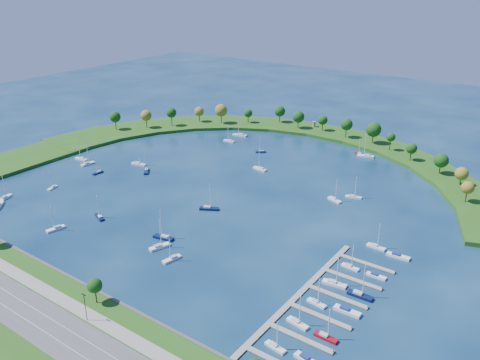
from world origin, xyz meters
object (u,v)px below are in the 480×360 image
Objects in this scene: moored_boat_7 at (359,153)px; moored_boat_12 at (209,208)px; docked_boat_7 at (360,295)px; moored_boat_2 at (98,172)px; moored_boat_9 at (164,237)px; moored_boat_4 at (229,140)px; docked_boat_10 at (376,246)px; docked_boat_5 at (347,311)px; docked_boat_11 at (398,256)px; moored_boat_13 at (5,197)px; moored_boat_10 at (81,159)px; moored_boat_8 at (146,171)px; moored_boat_15 at (172,258)px; moored_boat_19 at (353,196)px; docked_boat_0 at (275,346)px; docked_boat_8 at (350,266)px; moored_boat_3 at (56,228)px; docked_boat_6 at (334,283)px; docked_boat_9 at (376,276)px; moored_boat_11 at (366,156)px; moored_boat_16 at (88,163)px; harbor_tower at (314,124)px; moored_boat_18 at (261,151)px; moored_boat_1 at (52,187)px; moored_boat_17 at (100,216)px; moored_boat_14 at (260,168)px; moored_boat_6 at (335,199)px; moored_boat_20 at (160,246)px; moored_boat_0 at (240,135)px; docked_boat_1 at (307,360)px; docked_boat_2 at (297,322)px; moored_boat_5 at (139,164)px.

moored_boat_12 reaches higher than moored_boat_7.
moored_boat_12 is 1.02× the size of docked_boat_7.
moored_boat_2 is 0.72× the size of moored_boat_9.
docked_boat_10 is (133.37, -76.68, -0.00)m from moored_boat_4.
docked_boat_11 is at bearing 87.02° from docked_boat_5.
moored_boat_10 is at bearing -5.97° from moored_boat_13.
moored_boat_8 is 97.89m from moored_boat_15.
moored_boat_8 is 1.09× the size of moored_boat_19.
moored_boat_13 is 1.14× the size of docked_boat_0.
docked_boat_5 is at bearing -63.16° from docked_boat_8.
moored_boat_8 reaches higher than moored_boat_7.
docked_boat_5 is (36.04, -87.19, -0.20)m from moored_boat_19.
moored_boat_3 is at bearing -27.37° from moored_boat_8.
moored_boat_7 is 0.82× the size of docked_boat_6.
docked_boat_5 is 25.91m from docked_boat_9.
moored_boat_16 is at bearing 19.23° from moored_boat_11.
harbor_tower is 0.42× the size of moored_boat_18.
docked_boat_8 reaches higher than harbor_tower.
moored_boat_8 is 1.22× the size of docked_boat_8.
moored_boat_9 is (44.57, 21.94, 0.05)m from moored_boat_3.
docked_boat_7 is (146.87, -40.49, 0.02)m from moored_boat_8.
moored_boat_1 is at bearing 30.13° from moored_boat_11.
docked_boat_11 is at bearing -137.74° from moored_boat_17.
moored_boat_14 is (97.62, 49.67, 0.00)m from moored_boat_10.
moored_boat_20 reaches higher than moored_boat_6.
moored_boat_12 is 1.09× the size of moored_boat_16.
moored_boat_0 is 1.20× the size of moored_boat_13.
moored_boat_4 is at bearing 132.29° from docked_boat_6.
moored_boat_6 is (100.54, -58.81, -0.08)m from moored_boat_0.
docked_boat_1 is at bearing 114.56° from moored_boat_0.
moored_boat_20 is 1.26× the size of docked_boat_8.
moored_boat_2 is at bearing 78.63° from moored_boat_7.
moored_boat_14 is 1.38× the size of docked_boat_11.
moored_boat_12 is (106.49, -8.33, 0.03)m from moored_boat_10.
harbor_tower is at bearing -129.77° from moored_boat_18.
moored_boat_7 is at bearing 124.42° from moored_boat_6.
moored_boat_11 is 63.57m from moored_boat_19.
moored_boat_7 reaches higher than docked_boat_9.
moored_boat_0 is at bearing -78.41° from moored_boat_9.
docked_boat_0 is 0.91× the size of docked_boat_10.
moored_boat_9 is at bearing 179.03° from docked_boat_5.
moored_boat_10 is at bearing 177.57° from docked_boat_11.
moored_boat_14 is 102.44m from moored_boat_16.
moored_boat_3 is at bearing 14.90° from moored_boat_9.
moored_boat_10 is 1.09× the size of docked_boat_2.
moored_boat_9 is 80.24m from docked_boat_0.
moored_boat_2 is 0.66× the size of moored_boat_11.
docked_boat_9 is at bearing 104.40° from moored_boat_18.
moored_boat_5 is at bearing -115.16° from moored_boat_15.
moored_boat_12 is at bearing -81.55° from moored_boat_13.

